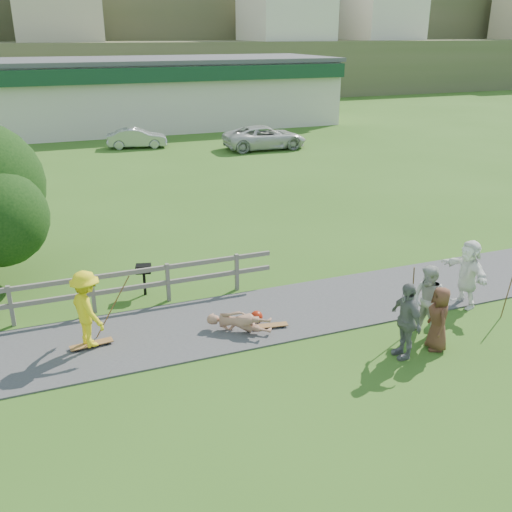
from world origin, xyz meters
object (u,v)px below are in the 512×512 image
object	(u,v)px
skater_fallen	(239,322)
spectator_a	(428,302)
spectator_d	(468,273)
car_white	(265,137)
spectator_b	(406,320)
bbq	(144,280)
spectator_c	(439,319)
skater_rider	(88,313)
car_silver	(137,138)

from	to	relation	value
skater_fallen	spectator_a	bearing A→B (deg)	-77.29
spectator_d	car_white	bearing A→B (deg)	173.23
spectator_b	skater_fallen	bearing A→B (deg)	-124.50
bbq	spectator_b	bearing A→B (deg)	-32.74
skater_fallen	spectator_c	world-z (taller)	spectator_c
spectator_b	spectator_c	world-z (taller)	spectator_b
skater_fallen	car_white	bearing A→B (deg)	12.02
bbq	skater_rider	bearing A→B (deg)	-110.06
spectator_a	spectator_b	size ratio (longest dim) A/B	0.99
spectator_a	car_silver	world-z (taller)	spectator_a
skater_rider	bbq	bearing A→B (deg)	-56.15
spectator_a	car_silver	bearing A→B (deg)	168.79
skater_rider	car_white	xyz separation A→B (m)	(12.98, 21.32, -0.19)
skater_fallen	spectator_a	world-z (taller)	spectator_a
skater_fallen	spectator_a	xyz separation A→B (m)	(4.21, -1.77, 0.61)
spectator_b	car_silver	size ratio (longest dim) A/B	0.49
skater_rider	bbq	distance (m)	3.06
skater_fallen	spectator_b	size ratio (longest dim) A/B	0.88
skater_rider	spectator_b	xyz separation A→B (m)	(6.63, -2.93, -0.01)
skater_rider	bbq	size ratio (longest dim) A/B	2.04
spectator_a	car_white	bearing A→B (deg)	151.52
spectator_c	spectator_d	bearing A→B (deg)	146.77
spectator_b	spectator_d	world-z (taller)	spectator_d
skater_rider	skater_fallen	size ratio (longest dim) A/B	1.15
spectator_c	car_silver	world-z (taller)	spectator_c
spectator_a	bbq	world-z (taller)	spectator_a
car_silver	car_white	xyz separation A→B (m)	(7.49, -3.32, 0.11)
spectator_c	spectator_d	world-z (taller)	spectator_d
car_white	spectator_d	bearing A→B (deg)	173.46
spectator_b	bbq	size ratio (longest dim) A/B	2.02
spectator_a	car_silver	distance (m)	27.06
skater_fallen	spectator_c	xyz separation A→B (m)	(4.06, -2.37, 0.49)
spectator_a	spectator_d	bearing A→B (deg)	100.85
spectator_c	bbq	xyz separation A→B (m)	(-5.81, 5.40, -0.33)
bbq	skater_fallen	bearing A→B (deg)	-44.89
spectator_c	car_white	bearing A→B (deg)	-172.62
spectator_b	car_silver	xyz separation A→B (m)	(-1.14, 27.57, -0.30)
skater_fallen	bbq	bearing A→B (deg)	65.49
spectator_c	bbq	world-z (taller)	spectator_c
car_white	bbq	bearing A→B (deg)	150.84
spectator_b	car_silver	world-z (taller)	spectator_b
skater_fallen	spectator_b	xyz separation A→B (m)	(3.14, -2.37, 0.62)
spectator_a	spectator_c	bearing A→B (deg)	-29.42
spectator_a	spectator_d	distance (m)	2.27
skater_rider	car_silver	xyz separation A→B (m)	(5.49, 24.64, -0.30)
spectator_b	spectator_d	distance (m)	3.49
car_silver	skater_rider	bearing A→B (deg)	177.85
bbq	spectator_d	bearing A→B (deg)	-10.22
skater_rider	spectator_d	bearing A→B (deg)	-118.65
skater_fallen	car_silver	xyz separation A→B (m)	(2.00, 25.20, 0.33)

